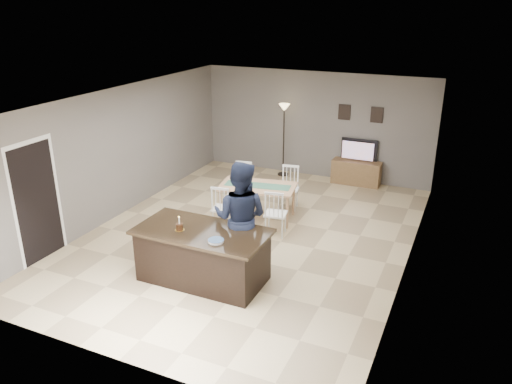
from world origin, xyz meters
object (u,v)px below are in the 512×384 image
at_px(television, 358,150).
at_px(floor_lamp, 284,120).
at_px(woman, 244,225).
at_px(kitchen_island, 203,255).
at_px(birthday_cake, 180,227).
at_px(dining_table, 257,191).
at_px(plate_stack, 216,241).
at_px(tv_console, 356,173).
at_px(man, 240,218).

distance_m(television, floor_lamp, 2.02).
bearing_deg(woman, kitchen_island, 82.13).
relative_size(woman, birthday_cake, 6.12).
xyz_separation_m(kitchen_island, dining_table, (-0.20, 2.64, 0.15)).
bearing_deg(plate_stack, kitchen_island, 146.12).
distance_m(kitchen_island, woman, 0.91).
distance_m(woman, birthday_cake, 1.18).
height_order(tv_console, plate_stack, plate_stack).
height_order(woman, man, man).
bearing_deg(plate_stack, television, 82.35).
height_order(tv_console, woman, woman).
relative_size(television, birthday_cake, 3.79).
height_order(woman, dining_table, woman).
bearing_deg(plate_stack, floor_lamp, 101.12).
relative_size(tv_console, woman, 0.81).
bearing_deg(man, plate_stack, 82.07).
bearing_deg(kitchen_island, birthday_cake, -157.50).
distance_m(man, dining_table, 2.21).
distance_m(man, plate_stack, 0.82).
xyz_separation_m(woman, birthday_cake, (-0.71, -0.91, 0.22)).
distance_m(kitchen_island, television, 5.78).
bearing_deg(television, kitchen_island, 77.99).
distance_m(man, floor_lamp, 5.08).
distance_m(television, dining_table, 3.32).
bearing_deg(tv_console, man, -98.81).
height_order(woman, floor_lamp, floor_lamp).
relative_size(woman, floor_lamp, 0.78).
distance_m(kitchen_island, floor_lamp, 5.62).
xyz_separation_m(woman, man, (0.04, -0.23, 0.24)).
distance_m(woman, floor_lamp, 4.88).
height_order(dining_table, floor_lamp, floor_lamp).
bearing_deg(man, dining_table, -80.22).
xyz_separation_m(man, birthday_cake, (-0.75, -0.69, -0.02)).
height_order(woman, birthday_cake, woman).
distance_m(plate_stack, dining_table, 2.99).
bearing_deg(plate_stack, birthday_cake, 169.52).
distance_m(birthday_cake, floor_lamp, 5.65).
height_order(man, floor_lamp, man).
distance_m(birthday_cake, plate_stack, 0.75).
distance_m(tv_console, man, 5.12).
relative_size(tv_console, man, 0.62).
relative_size(man, floor_lamp, 1.03).
bearing_deg(man, floor_lamp, -83.70).
relative_size(dining_table, floor_lamp, 1.05).
bearing_deg(floor_lamp, tv_console, 2.73).
bearing_deg(man, woman, -85.94).
relative_size(woman, plate_stack, 5.95).
height_order(kitchen_island, television, television).
relative_size(birthday_cake, dining_table, 0.12).
bearing_deg(woman, floor_lamp, -58.65).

